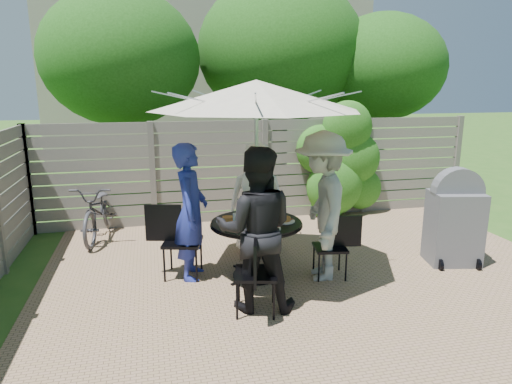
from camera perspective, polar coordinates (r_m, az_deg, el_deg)
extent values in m
plane|color=#2C541A|center=(5.88, 8.36, -11.53)|extent=(60.00, 60.00, 0.00)
cube|color=#947156|center=(6.31, 6.69, -9.62)|extent=(7.00, 6.00, 0.02)
cube|color=gray|center=(8.34, 1.08, 2.74)|extent=(8.00, 0.10, 1.85)
ellipsoid|color=#215E15|center=(8.66, 10.36, 2.74)|extent=(1.20, 0.70, 1.80)
cube|color=gray|center=(17.07, -6.52, 13.40)|extent=(10.00, 6.00, 5.00)
ellipsoid|color=#194510|center=(9.98, -16.53, 15.75)|extent=(3.20, 3.20, 2.72)
ellipsoid|color=#194510|center=(10.90, 3.11, 17.11)|extent=(3.80, 3.80, 3.23)
ellipsoid|color=#194510|center=(11.06, 15.54, 14.79)|extent=(2.80, 2.80, 2.38)
cylinder|color=black|center=(5.81, 0.04, -3.87)|extent=(1.39, 1.39, 0.03)
cylinder|color=black|center=(5.93, 0.04, -7.30)|extent=(0.08, 0.08, 0.74)
cylinder|color=black|center=(6.06, 0.04, -10.40)|extent=(0.62, 0.62, 0.04)
cylinder|color=silver|center=(5.69, 0.04, 0.46)|extent=(0.05, 0.05, 2.38)
cone|color=#BAAE9A|center=(5.55, 0.05, 12.00)|extent=(3.13, 3.13, 0.36)
cube|color=black|center=(6.79, 0.10, -3.61)|extent=(0.60, 0.60, 0.04)
cube|color=black|center=(6.95, 0.29, -1.03)|extent=(0.18, 0.45, 0.48)
imported|color=white|center=(6.58, 0.09, -0.99)|extent=(0.91, 0.70, 1.66)
cube|color=black|center=(5.97, -9.16, -6.19)|extent=(0.57, 0.57, 0.04)
cube|color=black|center=(5.94, -11.49, -3.80)|extent=(0.46, 0.15, 0.48)
imported|color=navy|center=(5.83, -8.14, -2.50)|extent=(0.56, 0.72, 1.76)
cube|color=black|center=(5.02, -0.03, -10.16)|extent=(0.55, 0.55, 0.04)
cube|color=black|center=(4.71, -0.08, -8.50)|extent=(0.14, 0.45, 0.46)
imported|color=black|center=(4.97, -0.02, -4.78)|extent=(1.03, 0.88, 1.83)
cube|color=black|center=(5.99, 9.24, -6.88)|extent=(0.46, 0.46, 0.03)
cube|color=black|center=(5.96, 11.20, -4.83)|extent=(0.40, 0.09, 0.41)
imported|color=#9D9F9B|center=(5.80, 8.27, -1.84)|extent=(0.98, 1.37, 1.91)
cylinder|color=white|center=(6.15, 0.07, -2.68)|extent=(0.26, 0.26, 0.01)
cylinder|color=#9A602D|center=(6.14, 0.07, -2.39)|extent=(0.15, 0.15, 0.05)
cylinder|color=white|center=(5.82, -3.51, -3.65)|extent=(0.26, 0.26, 0.01)
cylinder|color=#9A602D|center=(5.81, -3.52, -3.35)|extent=(0.15, 0.15, 0.05)
cylinder|color=white|center=(5.46, 0.02, -4.77)|extent=(0.26, 0.26, 0.01)
cylinder|color=#9A602D|center=(5.45, 0.02, -4.45)|extent=(0.15, 0.15, 0.05)
cylinder|color=white|center=(5.81, 3.60, -3.66)|extent=(0.26, 0.26, 0.01)
cylinder|color=#9A602D|center=(5.80, 3.61, -3.36)|extent=(0.15, 0.15, 0.05)
cylinder|color=white|center=(5.52, 1.90, -4.58)|extent=(0.24, 0.24, 0.01)
cylinder|color=#9A602D|center=(5.51, 1.90, -4.26)|extent=(0.14, 0.14, 0.05)
cylinder|color=silver|center=(6.04, -0.94, -2.37)|extent=(0.07, 0.07, 0.14)
cylinder|color=silver|center=(5.69, -2.58, -3.36)|extent=(0.07, 0.07, 0.14)
cylinder|color=silver|center=(5.54, 1.11, -3.83)|extent=(0.07, 0.07, 0.14)
cylinder|color=#59280C|center=(5.83, -0.54, -2.83)|extent=(0.09, 0.09, 0.16)
cylinder|color=#C6B293|center=(6.00, 1.01, -2.56)|extent=(0.08, 0.08, 0.12)
imported|color=#333338|center=(7.86, -18.94, -2.15)|extent=(0.87, 1.82, 0.92)
cube|color=#505055|center=(6.89, 23.47, -4.20)|extent=(0.76, 0.64, 1.03)
cylinder|color=#505055|center=(6.77, 23.87, -0.03)|extent=(0.71, 0.34, 0.68)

